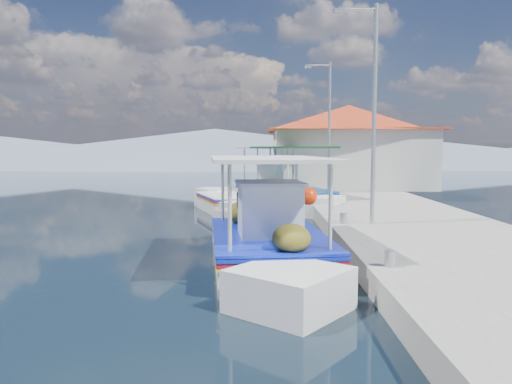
{
  "coord_description": "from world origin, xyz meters",
  "views": [
    {
      "loc": [
        1.51,
        -11.62,
        2.63
      ],
      "look_at": [
        1.33,
        2.95,
        1.3
      ],
      "focal_mm": 34.27,
      "sensor_mm": 36.0,
      "label": 1
    }
  ],
  "objects": [
    {
      "name": "caique_green_canopy",
      "position": [
        2.81,
        9.68,
        0.44
      ],
      "size": [
        4.09,
        7.46,
        2.97
      ],
      "rotation": [
        0.0,
        0.0,
        -0.35
      ],
      "color": "silver",
      "rests_on": "ground"
    },
    {
      "name": "lamp_post_near",
      "position": [
        4.51,
        2.0,
        3.85
      ],
      "size": [
        1.21,
        0.14,
        6.0
      ],
      "color": "#A5A8AD",
      "rests_on": "quay"
    },
    {
      "name": "quay",
      "position": [
        5.9,
        6.0,
        0.25
      ],
      "size": [
        5.0,
        44.0,
        0.5
      ],
      "primitive_type": "cube",
      "color": "#97968E",
      "rests_on": "ground"
    },
    {
      "name": "ground",
      "position": [
        0.0,
        0.0,
        0.0
      ],
      "size": [
        160.0,
        160.0,
        0.0
      ],
      "primitive_type": "plane",
      "color": "black",
      "rests_on": "ground"
    },
    {
      "name": "lamp_post_far",
      "position": [
        4.51,
        11.0,
        3.85
      ],
      "size": [
        1.21,
        0.14,
        6.0
      ],
      "color": "#A5A8AD",
      "rests_on": "quay"
    },
    {
      "name": "bollards",
      "position": [
        3.8,
        5.25,
        0.65
      ],
      "size": [
        0.2,
        17.2,
        0.3
      ],
      "color": "#A5A8AD",
      "rests_on": "quay"
    },
    {
      "name": "caique_blue_hull",
      "position": [
        0.01,
        8.51,
        0.28
      ],
      "size": [
        2.99,
        5.45,
        1.03
      ],
      "rotation": [
        0.0,
        0.0,
        -0.35
      ],
      "color": "silver",
      "rests_on": "ground"
    },
    {
      "name": "caique_far",
      "position": [
        2.2,
        13.26,
        0.54
      ],
      "size": [
        4.28,
        7.91,
        2.94
      ],
      "rotation": [
        0.0,
        0.0,
        0.34
      ],
      "color": "silver",
      "rests_on": "ground"
    },
    {
      "name": "harbor_building",
      "position": [
        6.2,
        15.0,
        2.78
      ],
      "size": [
        10.49,
        10.49,
        4.4
      ],
      "color": "silver",
      "rests_on": "quay"
    },
    {
      "name": "mountain_ridge",
      "position": [
        6.54,
        56.0,
        2.04
      ],
      "size": [
        171.4,
        96.0,
        5.5
      ],
      "color": "slate",
      "rests_on": "ground"
    },
    {
      "name": "main_caique",
      "position": [
        1.64,
        -0.97,
        0.52
      ],
      "size": [
        2.94,
        8.11,
        2.69
      ],
      "rotation": [
        0.0,
        0.0,
        -0.11
      ],
      "color": "silver",
      "rests_on": "ground"
    }
  ]
}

